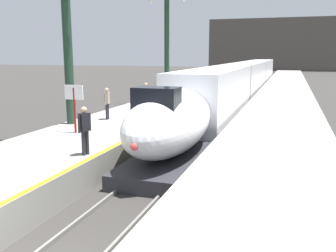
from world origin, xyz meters
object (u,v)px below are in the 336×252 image
rolling_suitcase (137,106)px  passenger_far_waiting (107,101)px  passenger_mid_platform (85,127)px  station_column_mid (65,0)px  highspeed_train_main (244,80)px  station_column_far (167,31)px  passenger_near_edge (146,94)px  departure_info_board (74,99)px

rolling_suitcase → passenger_far_waiting: bearing=-94.3°
passenger_far_waiting → passenger_mid_platform: bearing=-68.9°
station_column_mid → passenger_far_waiting: station_column_mid is taller
station_column_mid → passenger_far_waiting: 5.37m
station_column_mid → passenger_mid_platform: bearing=-53.3°
highspeed_train_main → station_column_far: station_column_far is taller
passenger_near_edge → rolling_suitcase: passenger_near_edge is taller
station_column_far → passenger_far_waiting: size_ratio=5.27×
station_column_mid → departure_info_board: station_column_mid is taller
station_column_far → passenger_near_edge: size_ratio=5.27×
passenger_near_edge → passenger_far_waiting: bearing=-99.4°
station_column_mid → passenger_near_edge: 7.75m
passenger_near_edge → passenger_far_waiting: 4.04m
highspeed_train_main → passenger_near_edge: highspeed_train_main is taller
highspeed_train_main → departure_info_board: bearing=-100.6°
passenger_mid_platform → passenger_far_waiting: (-2.60, 6.72, 0.00)m
passenger_far_waiting → highspeed_train_main: bearing=77.0°
station_column_far → passenger_near_edge: station_column_far is taller
highspeed_train_main → departure_info_board: (-4.52, -24.06, 0.60)m
station_column_mid → rolling_suitcase: (1.42, 5.14, -5.65)m
station_column_far → rolling_suitcase: station_column_far is taller
station_column_mid → station_column_far: station_column_mid is taller
passenger_mid_platform → rolling_suitcase: 10.47m
station_column_mid → departure_info_board: 5.02m
passenger_far_waiting → departure_info_board: 3.57m
passenger_mid_platform → departure_info_board: departure_info_board is taller
passenger_mid_platform → departure_info_board: size_ratio=0.80×
station_column_far → passenger_far_waiting: 14.46m
passenger_near_edge → passenger_mid_platform: 10.88m
highspeed_train_main → rolling_suitcase: highspeed_train_main is taller
passenger_near_edge → departure_info_board: departure_info_board is taller
station_column_far → passenger_mid_platform: station_column_far is taller
station_column_far → rolling_suitcase: (1.42, -10.26, -5.08)m
passenger_far_waiting → passenger_near_edge: bearing=80.6°
passenger_mid_platform → rolling_suitcase: (-2.33, 10.18, -0.69)m
passenger_mid_platform → highspeed_train_main: bearing=85.5°
highspeed_train_main → departure_info_board: highspeed_train_main is taller
departure_info_board → station_column_mid: bearing=126.8°
departure_info_board → passenger_far_waiting: bearing=93.6°
passenger_far_waiting → departure_info_board: bearing=-86.4°
passenger_far_waiting → rolling_suitcase: 3.54m
highspeed_train_main → passenger_far_waiting: (-4.74, -20.53, 0.09)m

